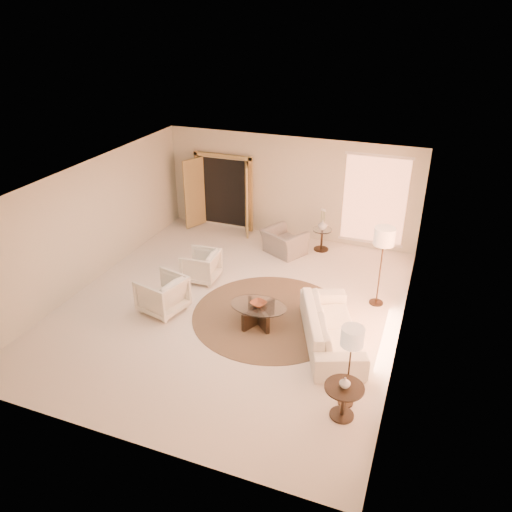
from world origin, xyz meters
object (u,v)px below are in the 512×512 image
(armchair_left, at_px, (201,264))
(side_vase, at_px, (323,225))
(armchair_right, at_px, (162,293))
(bowl, at_px, (258,304))
(end_table, at_px, (344,396))
(accent_chair, at_px, (284,238))
(end_vase, at_px, (345,383))
(sofa, at_px, (331,327))
(coffee_table, at_px, (258,312))
(floor_lamp_near, at_px, (384,240))
(floor_lamp_far, at_px, (352,340))
(side_table, at_px, (322,237))

(armchair_left, relative_size, side_vase, 3.08)
(armchair_right, xyz_separation_m, bowl, (2.06, 0.26, 0.03))
(armchair_right, distance_m, end_table, 4.53)
(accent_chair, bearing_deg, end_vase, 145.03)
(sofa, relative_size, coffee_table, 1.75)
(coffee_table, relative_size, floor_lamp_near, 0.76)
(end_vase, distance_m, side_vase, 6.02)
(armchair_right, distance_m, floor_lamp_near, 4.74)
(sofa, distance_m, floor_lamp_far, 1.89)
(end_vase, bearing_deg, floor_lamp_near, 90.00)
(floor_lamp_near, bearing_deg, bowl, -142.75)
(end_table, relative_size, side_vase, 2.41)
(coffee_table, distance_m, end_table, 2.90)
(floor_lamp_far, relative_size, bowl, 4.80)
(side_table, height_order, floor_lamp_near, floor_lamp_near)
(accent_chair, xyz_separation_m, side_table, (0.87, 0.55, -0.08))
(coffee_table, distance_m, floor_lamp_far, 2.88)
(sofa, distance_m, armchair_left, 3.68)
(sofa, xyz_separation_m, armchair_right, (-3.58, -0.16, 0.09))
(sofa, relative_size, armchair_left, 3.02)
(armchair_left, distance_m, end_vase, 5.15)
(side_vase, bearing_deg, accent_chair, -147.47)
(accent_chair, height_order, side_table, accent_chair)
(armchair_left, height_order, side_vase, side_vase)
(sofa, relative_size, floor_lamp_far, 1.62)
(side_table, relative_size, end_vase, 3.25)
(bowl, bearing_deg, floor_lamp_far, -37.52)
(side_vase, bearing_deg, floor_lamp_far, -71.89)
(bowl, bearing_deg, sofa, -3.98)
(coffee_table, xyz_separation_m, side_table, (0.36, 3.80, 0.09))
(side_table, height_order, end_vase, end_vase)
(accent_chair, bearing_deg, sofa, 149.17)
(bowl, bearing_deg, armchair_left, 147.11)
(coffee_table, relative_size, side_vase, 5.30)
(armchair_right, distance_m, coffee_table, 2.08)
(floor_lamp_far, xyz_separation_m, end_vase, (0.00, -0.30, -0.59))
(sofa, xyz_separation_m, accent_chair, (-2.03, 3.36, 0.09))
(end_table, distance_m, floor_lamp_far, 0.91)
(side_table, bearing_deg, side_vase, 90.00)
(sofa, height_order, end_table, sofa)
(armchair_left, height_order, bowl, armchair_left)
(armchair_right, bearing_deg, side_table, 163.02)
(side_table, relative_size, side_vase, 2.29)
(bowl, bearing_deg, side_table, 84.59)
(sofa, relative_size, end_vase, 13.21)
(floor_lamp_near, distance_m, bowl, 2.89)
(armchair_right, distance_m, accent_chair, 3.84)
(armchair_right, xyz_separation_m, floor_lamp_near, (4.20, 1.89, 1.09))
(end_vase, xyz_separation_m, side_vase, (-1.78, 5.75, 0.04))
(coffee_table, bearing_deg, sofa, -3.98)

